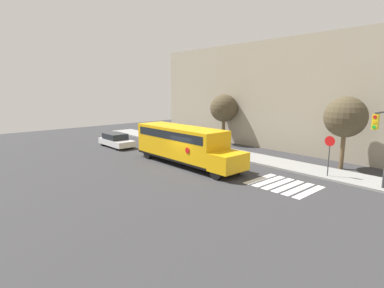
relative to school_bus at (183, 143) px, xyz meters
name	(u,v)px	position (x,y,z in m)	size (l,w,h in m)	color
ground_plane	(186,168)	(1.23, -0.75, -1.73)	(60.00, 60.00, 0.00)	#333335
sidewalk_strip	(240,155)	(1.23, 5.75, -1.65)	(44.00, 3.00, 0.15)	gray
building_backdrop	(283,95)	(1.23, 12.25, 3.61)	(32.00, 4.00, 10.68)	#9E937F
crosswalk_stripes	(283,185)	(8.37, 1.25, -1.72)	(4.00, 3.20, 0.01)	white
school_bus	(183,143)	(0.00, 0.00, 0.00)	(10.44, 2.57, 3.00)	#EAA80F
parked_car	(116,140)	(-10.26, -0.59, -1.02)	(4.62, 1.89, 1.41)	silver
stop_sign	(329,151)	(9.53, 4.84, 0.18)	(0.69, 0.10, 2.91)	#38383A
traffic_light	(384,137)	(12.89, 3.93, 1.59)	(0.28, 2.86, 5.02)	#38383A
tree_near_sidewalk	(224,108)	(-4.07, 9.21, 2.18)	(3.00, 3.00, 5.44)	brown
tree_far_sidewalk	(345,117)	(9.14, 8.00, 2.20)	(3.03, 3.03, 5.47)	brown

